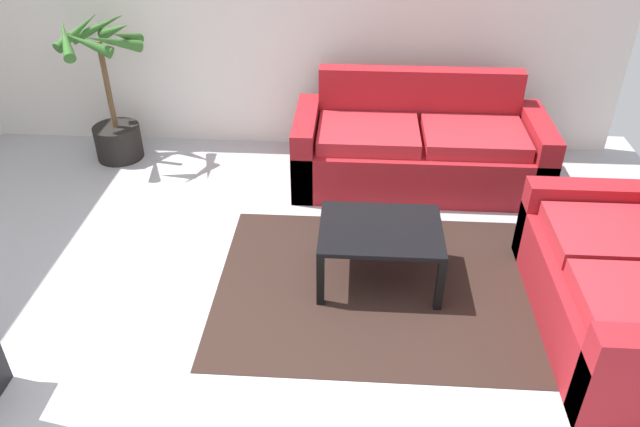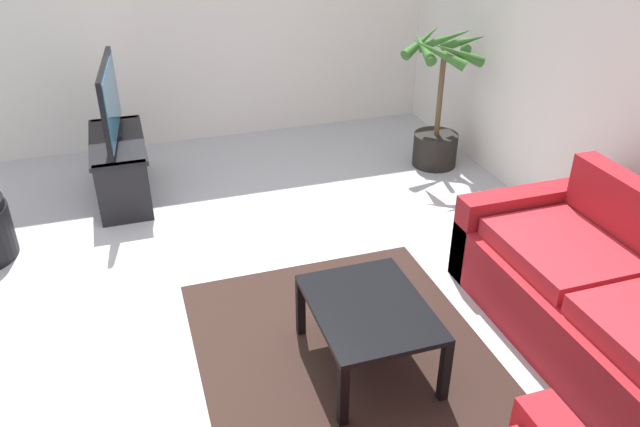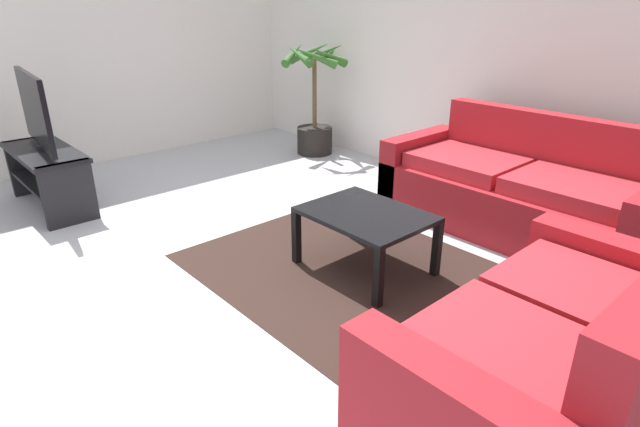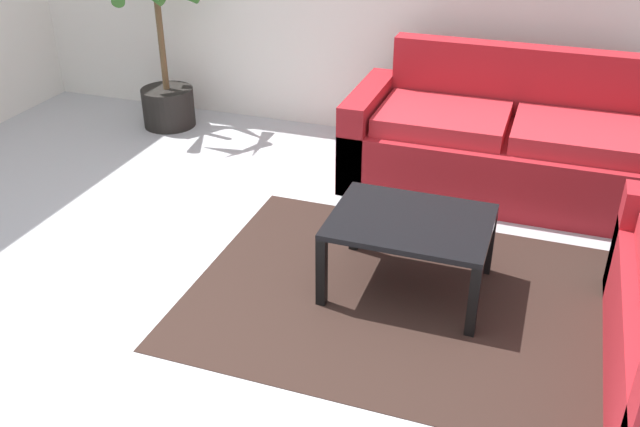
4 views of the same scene
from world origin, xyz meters
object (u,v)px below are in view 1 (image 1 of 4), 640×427
(coffee_table, at_px, (381,235))
(couch_loveseat, at_px, (627,291))
(potted_palm, at_px, (111,104))
(couch_main, at_px, (418,150))

(coffee_table, bearing_deg, couch_loveseat, -15.05)
(potted_palm, bearing_deg, couch_loveseat, -27.91)
(couch_main, height_order, coffee_table, couch_main)
(coffee_table, height_order, potted_palm, potted_palm)
(couch_main, distance_m, couch_loveseat, 2.12)
(couch_loveseat, bearing_deg, coffee_table, 164.95)
(couch_main, distance_m, potted_palm, 2.77)
(potted_palm, bearing_deg, couch_main, -5.52)
(coffee_table, distance_m, potted_palm, 2.92)
(couch_loveseat, xyz_separation_m, potted_palm, (-3.88, 2.06, 0.23))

